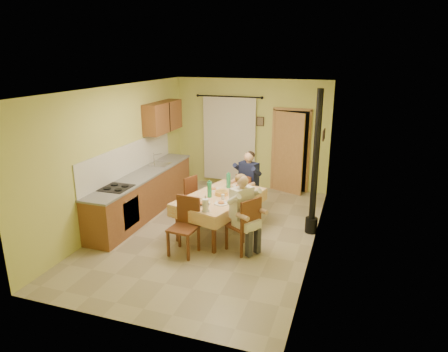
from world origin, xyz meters
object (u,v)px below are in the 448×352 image
(dining_table, at_px, (220,214))
(man_far, at_px, (248,176))
(chair_far, at_px, (247,202))
(chair_near, at_px, (184,238))
(chair_right, at_px, (243,235))
(stove_flue, at_px, (314,183))
(chair_left, at_px, (197,208))
(man_right, at_px, (243,204))

(dining_table, distance_m, man_far, 1.17)
(dining_table, relative_size, chair_far, 2.21)
(chair_near, xyz_separation_m, chair_right, (0.96, 0.43, 0.00))
(chair_near, xyz_separation_m, stove_flue, (2.02, 1.60, 0.73))
(chair_right, xyz_separation_m, stove_flue, (1.07, 1.16, 0.73))
(dining_table, height_order, man_far, man_far)
(chair_far, relative_size, chair_left, 0.99)
(chair_right, height_order, stove_flue, stove_flue)
(man_far, bearing_deg, chair_right, -57.89)
(dining_table, bearing_deg, man_right, -27.83)
(chair_near, height_order, man_far, man_far)
(chair_near, distance_m, man_far, 2.22)
(chair_far, height_order, chair_left, chair_left)
(man_right, relative_size, stove_flue, 0.50)
(chair_far, bearing_deg, stove_flue, 1.84)
(chair_far, bearing_deg, chair_right, -57.66)
(chair_far, bearing_deg, man_far, 90.00)
(man_far, distance_m, man_right, 1.66)
(chair_far, relative_size, stove_flue, 0.33)
(chair_left, bearing_deg, man_right, 72.91)
(chair_left, relative_size, man_far, 0.68)
(chair_near, distance_m, stove_flue, 2.68)
(dining_table, distance_m, chair_far, 1.05)
(chair_near, bearing_deg, man_right, -149.89)
(man_right, distance_m, stove_flue, 1.59)
(man_far, bearing_deg, chair_left, -125.10)
(chair_left, bearing_deg, chair_right, 72.96)
(chair_right, bearing_deg, chair_near, 146.10)
(chair_left, height_order, stove_flue, stove_flue)
(stove_flue, bearing_deg, chair_left, -175.38)
(chair_right, height_order, man_far, man_far)
(man_right, bearing_deg, chair_far, 44.40)
(stove_flue, bearing_deg, chair_near, -141.75)
(chair_right, height_order, man_right, man_right)
(chair_far, distance_m, man_far, 0.59)
(chair_right, height_order, chair_left, chair_right)
(chair_near, bearing_deg, stove_flue, -136.60)
(man_right, bearing_deg, dining_table, 78.37)
(dining_table, relative_size, man_right, 1.49)
(dining_table, relative_size, chair_near, 2.04)
(chair_right, bearing_deg, chair_left, 84.84)
(dining_table, relative_size, stove_flue, 0.74)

